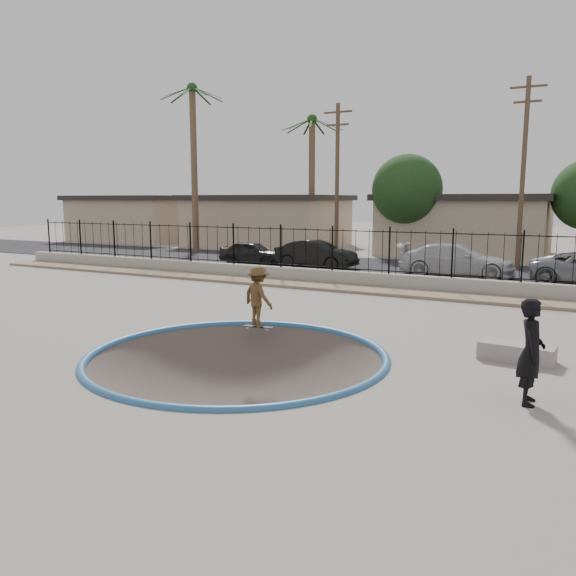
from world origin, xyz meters
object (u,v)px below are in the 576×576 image
Objects in this scene: skateboard at (258,327)px; car_c at (456,260)px; car_a at (252,252)px; skater at (258,299)px; videographer at (531,352)px; concrete_ledge at (517,352)px; car_b at (316,254)px.

car_c reaches higher than skateboard.
car_c is (11.08, 0.00, 0.13)m from car_a.
skater is 15.80m from car_a.
car_c is (-4.52, 16.15, -0.15)m from videographer.
concrete_ledge is (-0.48, 2.78, -0.75)m from videographer.
skater is at bearing 164.24° from car_c.
videographer reaches higher than concrete_ledge.
concrete_ledge is at bearing -167.55° from car_c.
videographer is at bearing -140.88° from car_a.
videographer reaches higher than skateboard.
skateboard is 0.17× the size of car_c.
concrete_ledge is at bearing 3.57° from videographer.
car_b reaches higher than car_a.
concrete_ledge reaches higher than skateboard.
car_b is at bearing 129.97° from concrete_ledge.
car_b reaches higher than concrete_ledge.
skater is at bearing -70.65° from skateboard.
car_a is 0.85× the size of car_b.
skateboard is at bearing -42.37° from skater.
car_b is (-4.47, 13.40, 0.69)m from skateboard.
skateboard is 13.69m from car_c.
videographer is 19.93m from car_b.
videographer is 0.51× the size of car_a.
car_a reaches higher than skateboard.
skater is 0.39× the size of car_b.
videographer is at bearing -28.06° from skateboard.
skater is at bearing -159.36° from car_b.
skater is 14.12m from car_b.
car_a is at bearing 138.51° from concrete_ledge.
concrete_ledge is at bearing -136.37° from car_a.
skater is 7.73m from videographer.
car_c is (7.17, 0.00, 0.05)m from car_b.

